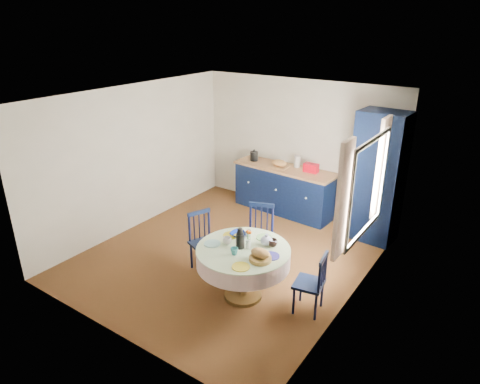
# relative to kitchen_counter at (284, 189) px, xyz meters

# --- Properties ---
(floor) EXTENTS (4.50, 4.50, 0.00)m
(floor) POSITION_rel_kitchen_counter_xyz_m (0.10, -1.96, -0.46)
(floor) COLOR black
(floor) RESTS_ON ground
(ceiling) EXTENTS (4.50, 4.50, 0.00)m
(ceiling) POSITION_rel_kitchen_counter_xyz_m (0.10, -1.96, 2.04)
(ceiling) COLOR white
(ceiling) RESTS_ON wall_back
(wall_back) EXTENTS (4.00, 0.02, 2.50)m
(wall_back) POSITION_rel_kitchen_counter_xyz_m (0.10, 0.29, 0.79)
(wall_back) COLOR silver
(wall_back) RESTS_ON floor
(wall_left) EXTENTS (0.02, 4.50, 2.50)m
(wall_left) POSITION_rel_kitchen_counter_xyz_m (-1.90, -1.96, 0.79)
(wall_left) COLOR silver
(wall_left) RESTS_ON floor
(wall_right) EXTENTS (0.02, 4.50, 2.50)m
(wall_right) POSITION_rel_kitchen_counter_xyz_m (2.10, -1.96, 0.79)
(wall_right) COLOR silver
(wall_right) RESTS_ON floor
(window) EXTENTS (0.10, 1.74, 1.45)m
(window) POSITION_rel_kitchen_counter_xyz_m (2.06, -1.66, 1.06)
(window) COLOR white
(window) RESTS_ON wall_right
(kitchen_counter) EXTENTS (2.04, 0.75, 1.13)m
(kitchen_counter) POSITION_rel_kitchen_counter_xyz_m (0.00, 0.00, 0.00)
(kitchen_counter) COLOR black
(kitchen_counter) RESTS_ON floor
(pantry_cabinet) EXTENTS (0.80, 0.60, 2.18)m
(pantry_cabinet) POSITION_rel_kitchen_counter_xyz_m (1.76, -0.11, 0.63)
(pantry_cabinet) COLOR black
(pantry_cabinet) RESTS_ON floor
(dining_table) EXTENTS (1.23, 1.23, 1.02)m
(dining_table) POSITION_rel_kitchen_counter_xyz_m (0.91, -2.75, 0.16)
(dining_table) COLOR #513517
(dining_table) RESTS_ON floor
(chair_left) EXTENTS (0.51, 0.52, 0.90)m
(chair_left) POSITION_rel_kitchen_counter_xyz_m (0.03, -2.48, -0.01)
(chair_left) COLOR black
(chair_left) RESTS_ON floor
(chair_far) EXTENTS (0.53, 0.52, 0.94)m
(chair_far) POSITION_rel_kitchen_counter_xyz_m (0.61, -1.88, 0.01)
(chair_far) COLOR black
(chair_far) RESTS_ON floor
(chair_right) EXTENTS (0.41, 0.43, 0.83)m
(chair_right) POSITION_rel_kitchen_counter_xyz_m (1.78, -2.51, -0.04)
(chair_right) COLOR black
(chair_right) RESTS_ON floor
(mug_a) EXTENTS (0.12, 0.12, 0.09)m
(mug_a) POSITION_rel_kitchen_counter_xyz_m (0.65, -2.76, 0.32)
(mug_a) COLOR silver
(mug_a) RESTS_ON dining_table
(mug_b) EXTENTS (0.10, 0.10, 0.09)m
(mug_b) POSITION_rel_kitchen_counter_xyz_m (0.89, -2.93, 0.33)
(mug_b) COLOR teal
(mug_b) RESTS_ON dining_table
(mug_c) EXTENTS (0.12, 0.12, 0.10)m
(mug_c) POSITION_rel_kitchen_counter_xyz_m (1.18, -2.48, 0.33)
(mug_c) COLOR black
(mug_c) RESTS_ON dining_table
(mug_d) EXTENTS (0.10, 0.10, 0.09)m
(mug_d) POSITION_rel_kitchen_counter_xyz_m (0.77, -2.44, 0.33)
(mug_d) COLOR silver
(mug_d) RESTS_ON dining_table
(cobalt_bowl) EXTENTS (0.22, 0.22, 0.05)m
(cobalt_bowl) POSITION_rel_kitchen_counter_xyz_m (0.66, -2.50, 0.31)
(cobalt_bowl) COLOR navy
(cobalt_bowl) RESTS_ON dining_table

